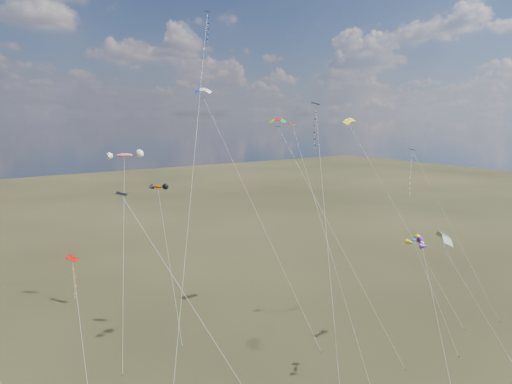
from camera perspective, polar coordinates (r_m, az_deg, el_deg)
diamond_black_high at (r=54.58m, az=7.54°, el=6.69°), size 9.74×15.61×29.12m
diamond_navy_tall at (r=62.94m, az=-6.40°, el=16.74°), size 18.22×24.97×41.71m
diamond_black_mid at (r=43.52m, az=-12.37°, el=-6.94°), size 8.80×14.20×20.44m
diamond_red_low at (r=47.26m, az=-21.76°, el=-10.62°), size 1.45×8.25×14.50m
diamond_navy_right at (r=65.40m, az=19.20°, el=1.56°), size 8.33×10.19×23.14m
diamond_orange_center at (r=51.23m, az=7.49°, el=-1.39°), size 1.18×14.86×26.73m
parafoil_yellow at (r=67.56m, az=11.87°, el=8.76°), size 6.62×17.33×27.59m
parafoil_blue_white at (r=68.50m, az=-6.58°, el=12.44°), size 3.93×25.15×31.87m
parafoil_striped at (r=46.17m, az=22.56°, el=-5.04°), size 4.90×11.64×17.29m
parafoil_tricolor at (r=58.28m, az=2.86°, el=8.83°), size 5.56×18.99×27.56m
novelty_orange_black at (r=67.06m, az=-12.16°, el=0.56°), size 4.71×15.91×17.90m
novelty_white_purple at (r=51.02m, az=20.06°, el=-6.10°), size 6.52×10.13×14.77m
novelty_redwhite_stripe at (r=59.53m, az=-16.14°, el=4.38°), size 7.17×12.53×23.23m
novelty_blue_yellow at (r=59.62m, az=19.15°, el=-5.74°), size 2.25×7.59×12.92m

